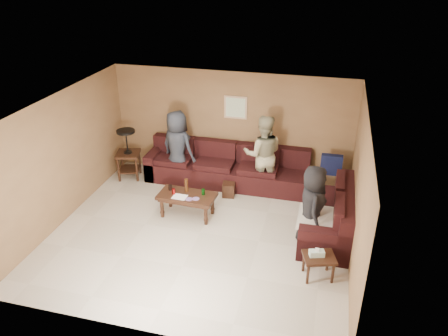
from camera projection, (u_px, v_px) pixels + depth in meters
The scene contains 10 objects.
room at pixel (198, 154), 7.59m from camera, with size 5.60×5.50×2.50m.
sectional_sofa at pixel (257, 186), 9.33m from camera, with size 4.65×2.90×0.97m.
coffee_table at pixel (187, 198), 8.72m from camera, with size 1.16×0.62×0.76m.
end_table_left at pixel (128, 153), 10.10m from camera, with size 0.64×0.64×1.19m.
side_table_right at pixel (319, 259), 7.06m from camera, with size 0.60×0.54×0.56m.
waste_bin at pixel (229, 190), 9.52m from camera, with size 0.26×0.26×0.31m, color #321A10.
wall_art at pixel (236, 107), 9.70m from camera, with size 0.52×0.04×0.52m.
person_left at pixel (178, 147), 9.83m from camera, with size 0.84×0.54×1.71m, color #272D37.
person_middle at pixel (263, 154), 9.43m from camera, with size 0.86×0.67×1.77m, color tan.
person_right at pixel (312, 206), 7.72m from camera, with size 0.76×0.49×1.55m, color black.
Camera 1 is at (2.15, -6.57, 4.85)m, focal length 35.00 mm.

